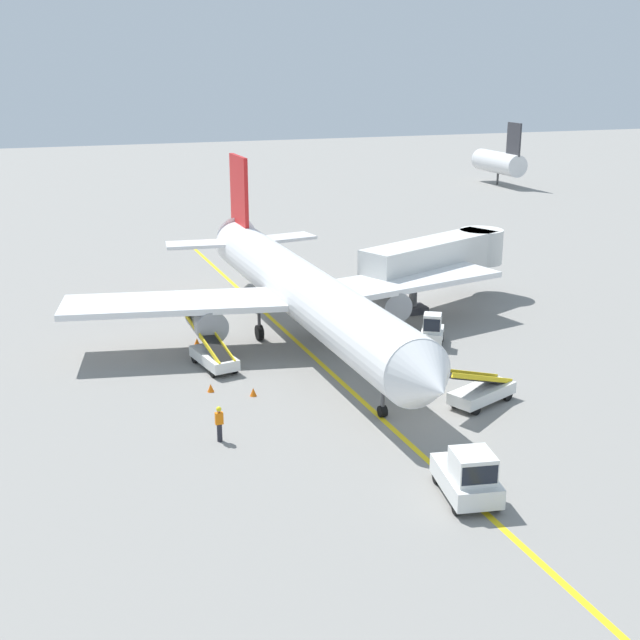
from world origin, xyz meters
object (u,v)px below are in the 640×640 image
(belt_loader_forward_hold, at_px, (213,354))
(safety_cone_wingtip_right, at_px, (197,341))
(safety_cone_nose_right, at_px, (253,392))
(airliner, at_px, (300,289))
(safety_cone_wingtip_left, at_px, (211,388))
(safety_cone_nose_left, at_px, (369,366))
(ground_crew_marshaller, at_px, (219,423))
(jet_bridge, at_px, (443,256))
(belt_loader_aft_hold, at_px, (481,390))
(ground_crew_wing_walker, at_px, (406,387))
(pushback_tug, at_px, (468,476))
(baggage_tug_near_wing, at_px, (432,331))

(belt_loader_forward_hold, relative_size, safety_cone_wingtip_right, 11.71)
(safety_cone_nose_right, bearing_deg, airliner, 55.62)
(safety_cone_wingtip_left, bearing_deg, safety_cone_nose_left, 1.62)
(ground_crew_marshaller, bearing_deg, jet_bridge, 39.99)
(airliner, relative_size, safety_cone_wingtip_left, 80.11)
(belt_loader_aft_hold, height_order, ground_crew_wing_walker, belt_loader_aft_hold)
(pushback_tug, distance_m, safety_cone_nose_left, 14.96)
(belt_loader_aft_hold, height_order, safety_cone_nose_left, belt_loader_aft_hold)
(jet_bridge, height_order, pushback_tug, jet_bridge)
(jet_bridge, distance_m, belt_loader_aft_hold, 18.60)
(ground_crew_wing_walker, relative_size, safety_cone_nose_left, 3.86)
(baggage_tug_near_wing, height_order, belt_loader_forward_hold, belt_loader_forward_hold)
(belt_loader_forward_hold, relative_size, ground_crew_marshaller, 3.03)
(belt_loader_forward_hold, bearing_deg, safety_cone_nose_right, -78.53)
(baggage_tug_near_wing, bearing_deg, safety_cone_wingtip_left, -168.89)
(ground_crew_marshaller, bearing_deg, pushback_tug, -46.63)
(airliner, xyz_separation_m, ground_crew_marshaller, (-7.91, -12.09, -2.51))
(belt_loader_aft_hold, xyz_separation_m, safety_cone_nose_right, (-10.50, 4.97, -0.56))
(jet_bridge, bearing_deg, pushback_tug, -115.51)
(safety_cone_wingtip_left, height_order, safety_cone_wingtip_right, same)
(safety_cone_nose_left, xyz_separation_m, safety_cone_wingtip_right, (-8.23, 7.54, 0.00))
(airliner, height_order, belt_loader_forward_hold, airliner)
(ground_crew_marshaller, bearing_deg, belt_loader_aft_hold, -0.96)
(safety_cone_wingtip_right, bearing_deg, safety_cone_nose_right, -83.31)
(jet_bridge, height_order, safety_cone_wingtip_right, jet_bridge)
(airliner, height_order, baggage_tug_near_wing, airliner)
(jet_bridge, bearing_deg, belt_loader_aft_hold, -111.54)
(belt_loader_aft_hold, xyz_separation_m, safety_cone_wingtip_left, (-12.45, 6.28, -0.56))
(baggage_tug_near_wing, distance_m, belt_loader_forward_hold, 13.42)
(safety_cone_wingtip_right, bearing_deg, airliner, -16.15)
(ground_crew_wing_walker, xyz_separation_m, safety_cone_nose_right, (-6.99, 3.57, -0.69))
(safety_cone_nose_right, bearing_deg, safety_cone_nose_left, 12.36)
(airliner, relative_size, safety_cone_nose_left, 80.11)
(pushback_tug, distance_m, ground_crew_marshaller, 11.68)
(baggage_tug_near_wing, distance_m, ground_crew_wing_walker, 9.42)
(jet_bridge, height_order, safety_cone_nose_right, jet_bridge)
(belt_loader_aft_hold, distance_m, safety_cone_nose_left, 7.36)
(ground_crew_wing_walker, xyz_separation_m, safety_cone_wingtip_right, (-8.06, 12.69, -0.69))
(baggage_tug_near_wing, relative_size, safety_cone_nose_left, 6.20)
(pushback_tug, xyz_separation_m, belt_loader_aft_hold, (5.36, 8.26, -0.22))
(airliner, distance_m, safety_cone_nose_right, 9.46)
(jet_bridge, height_order, baggage_tug_near_wing, jet_bridge)
(baggage_tug_near_wing, bearing_deg, ground_crew_marshaller, -149.86)
(ground_crew_wing_walker, bearing_deg, belt_loader_forward_hold, 133.31)
(belt_loader_forward_hold, bearing_deg, safety_cone_nose_left, -22.20)
(belt_loader_forward_hold, relative_size, safety_cone_nose_left, 11.71)
(pushback_tug, relative_size, safety_cone_wingtip_left, 8.81)
(jet_bridge, height_order, belt_loader_aft_hold, jet_bridge)
(jet_bridge, relative_size, ground_crew_marshaller, 7.55)
(belt_loader_forward_hold, bearing_deg, jet_bridge, 21.65)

